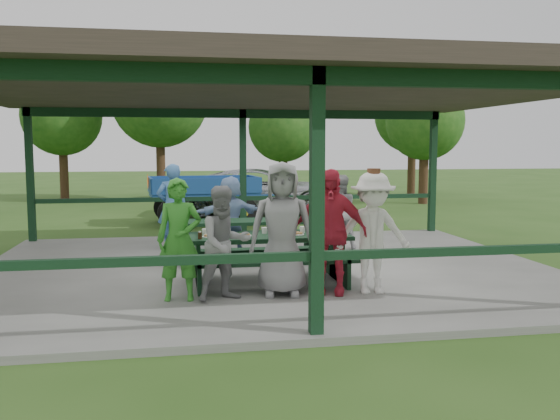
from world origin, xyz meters
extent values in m
plane|color=#2B4E18|center=(0.00, 0.00, 0.00)|extent=(90.00, 90.00, 0.00)
cube|color=#63635E|center=(0.00, 0.00, 0.05)|extent=(10.00, 8.00, 0.10)
cube|color=black|center=(0.00, -3.80, 1.60)|extent=(0.15, 0.15, 3.00)
cube|color=black|center=(-4.80, 3.80, 1.60)|extent=(0.15, 0.15, 3.00)
cube|color=black|center=(0.00, 3.80, 1.60)|extent=(0.15, 0.15, 3.00)
cube|color=black|center=(4.80, 3.80, 1.60)|extent=(0.15, 0.15, 3.00)
cube|color=black|center=(-2.40, -3.80, 1.00)|extent=(4.65, 0.10, 0.10)
cube|color=black|center=(2.40, -3.80, 1.00)|extent=(4.65, 0.10, 0.10)
cube|color=black|center=(-2.40, 3.80, 1.00)|extent=(4.65, 0.10, 0.10)
cube|color=black|center=(2.40, 3.80, 1.00)|extent=(4.65, 0.10, 0.10)
cube|color=black|center=(0.00, -3.80, 3.00)|extent=(9.80, 0.15, 0.20)
cube|color=black|center=(0.00, 3.80, 3.00)|extent=(9.80, 0.15, 0.20)
cube|color=#302922|center=(0.00, 0.00, 3.22)|extent=(10.60, 8.60, 0.24)
cube|color=black|center=(-0.15, -1.20, 0.82)|extent=(2.57, 0.75, 0.06)
cube|color=black|center=(-0.15, -1.75, 0.53)|extent=(2.57, 0.28, 0.05)
cube|color=black|center=(-0.15, -0.65, 0.53)|extent=(2.57, 0.28, 0.05)
cube|color=black|center=(-1.25, -1.20, 0.47)|extent=(0.06, 0.70, 0.75)
cube|color=black|center=(0.96, -1.20, 0.47)|extent=(0.06, 0.70, 0.75)
cube|color=black|center=(-1.25, -1.20, 0.33)|extent=(0.06, 1.39, 0.45)
cube|color=black|center=(0.96, -1.20, 0.33)|extent=(0.06, 1.39, 0.45)
cube|color=black|center=(-0.20, 0.80, 0.82)|extent=(2.81, 0.75, 0.06)
cube|color=black|center=(-0.20, 0.25, 0.53)|extent=(2.81, 0.28, 0.05)
cube|color=black|center=(-0.20, 1.35, 0.53)|extent=(2.81, 0.28, 0.05)
cube|color=black|center=(-1.43, 0.80, 0.47)|extent=(0.06, 0.70, 0.75)
cube|color=black|center=(1.02, 0.80, 0.47)|extent=(0.06, 0.70, 0.75)
cube|color=black|center=(-1.43, 0.80, 0.33)|extent=(0.06, 1.39, 0.45)
cube|color=black|center=(1.02, 0.80, 0.33)|extent=(0.06, 1.39, 0.45)
cylinder|color=white|center=(-1.07, -1.20, 0.86)|extent=(0.22, 0.22, 0.01)
torus|color=olive|center=(-1.11, -1.22, 0.88)|extent=(0.10, 0.10, 0.03)
torus|color=olive|center=(-1.03, -1.22, 0.88)|extent=(0.10, 0.10, 0.03)
torus|color=olive|center=(-1.07, -1.16, 0.88)|extent=(0.10, 0.10, 0.03)
cylinder|color=white|center=(-0.53, -1.20, 0.86)|extent=(0.22, 0.22, 0.01)
torus|color=olive|center=(-0.57, -1.22, 0.88)|extent=(0.10, 0.10, 0.03)
torus|color=olive|center=(-0.49, -1.22, 0.88)|extent=(0.10, 0.10, 0.03)
torus|color=olive|center=(-0.53, -1.16, 0.88)|extent=(0.10, 0.10, 0.03)
cylinder|color=white|center=(0.31, -1.20, 0.86)|extent=(0.22, 0.22, 0.01)
torus|color=olive|center=(0.27, -1.22, 0.88)|extent=(0.10, 0.10, 0.03)
torus|color=olive|center=(0.35, -1.22, 0.88)|extent=(0.10, 0.10, 0.03)
torus|color=olive|center=(0.31, -1.16, 0.88)|extent=(0.10, 0.10, 0.03)
cylinder|color=white|center=(0.93, -1.20, 0.86)|extent=(0.22, 0.22, 0.01)
torus|color=olive|center=(0.89, -1.22, 0.88)|extent=(0.10, 0.10, 0.03)
torus|color=olive|center=(0.97, -1.22, 0.88)|extent=(0.10, 0.10, 0.03)
torus|color=olive|center=(0.93, -1.16, 0.88)|extent=(0.10, 0.10, 0.03)
cylinder|color=#381E0F|center=(-1.22, -1.38, 0.90)|extent=(0.06, 0.06, 0.10)
cylinder|color=#381E0F|center=(-0.88, -1.38, 0.90)|extent=(0.06, 0.06, 0.10)
cylinder|color=#381E0F|center=(-0.14, -1.38, 0.90)|extent=(0.06, 0.06, 0.10)
cylinder|color=#381E0F|center=(0.51, -1.38, 0.90)|extent=(0.06, 0.06, 0.10)
cylinder|color=#381E0F|center=(0.62, -1.38, 0.90)|extent=(0.06, 0.06, 0.10)
cylinder|color=#381E0F|center=(0.63, -1.38, 0.90)|extent=(0.06, 0.06, 0.10)
cone|color=white|center=(-1.13, -1.00, 0.90)|extent=(0.09, 0.09, 0.10)
cone|color=white|center=(-0.19, -1.00, 0.90)|extent=(0.09, 0.09, 0.10)
cone|color=white|center=(0.07, -1.00, 0.90)|extent=(0.09, 0.09, 0.10)
cone|color=white|center=(0.43, -1.00, 0.90)|extent=(0.09, 0.09, 0.10)
imported|color=#348B29|center=(-1.53, -2.03, 0.95)|extent=(0.66, 0.47, 1.70)
imported|color=gray|center=(-0.91, -2.13, 0.90)|extent=(0.93, 0.83, 1.60)
imported|color=gray|center=(-0.07, -1.98, 1.06)|extent=(1.01, 0.73, 1.92)
imported|color=#C2253A|center=(0.62, -2.02, 1.01)|extent=(1.15, 0.74, 1.82)
imported|color=silver|center=(1.24, -2.11, 0.98)|extent=(1.19, 0.75, 1.76)
cylinder|color=brown|center=(1.24, -2.11, 1.80)|extent=(0.35, 0.35, 0.02)
cylinder|color=brown|center=(1.24, -2.11, 1.86)|extent=(0.21, 0.21, 0.11)
imported|color=#85A3CE|center=(-0.51, 1.51, 0.88)|extent=(1.51, 0.96, 1.55)
imported|color=#4373B0|center=(-1.66, 2.19, 0.99)|extent=(0.74, 0.58, 1.78)
imported|color=#959497|center=(1.79, 1.65, 0.87)|extent=(0.76, 0.60, 1.55)
imported|color=silver|center=(1.17, 9.03, 0.75)|extent=(5.69, 3.18, 1.50)
cube|color=navy|center=(-0.79, 7.03, 0.87)|extent=(3.18, 1.82, 0.13)
cube|color=navy|center=(-0.72, 6.28, 1.14)|extent=(3.04, 0.37, 0.44)
cube|color=navy|center=(-0.87, 7.79, 1.14)|extent=(3.04, 0.37, 0.44)
cube|color=navy|center=(-2.31, 6.88, 1.14)|extent=(0.22, 1.52, 0.44)
cube|color=navy|center=(0.72, 7.19, 1.14)|extent=(0.22, 1.52, 0.44)
cylinder|color=black|center=(-1.68, 6.12, 0.41)|extent=(0.84, 0.28, 0.83)
cylinder|color=yellow|center=(-1.68, 6.12, 0.41)|extent=(0.33, 0.27, 0.30)
cylinder|color=black|center=(-1.85, 7.75, 0.41)|extent=(0.84, 0.28, 0.83)
cylinder|color=yellow|center=(-1.85, 7.75, 0.41)|extent=(0.33, 0.27, 0.30)
cylinder|color=black|center=(0.26, 6.32, 0.41)|extent=(0.84, 0.28, 0.83)
cylinder|color=yellow|center=(0.26, 6.32, 0.41)|extent=(0.33, 0.27, 0.30)
cylinder|color=black|center=(0.10, 7.95, 0.41)|extent=(0.84, 0.28, 0.83)
cylinder|color=yellow|center=(0.10, 7.95, 0.41)|extent=(0.33, 0.27, 0.30)
cube|color=navy|center=(1.26, 7.24, 0.76)|extent=(1.09, 0.20, 0.09)
cone|color=#F2590C|center=(-2.36, 6.88, 1.25)|extent=(0.07, 0.43, 0.44)
cylinder|color=#341F15|center=(-6.26, 15.91, 1.29)|extent=(0.36, 0.36, 2.57)
sphere|color=#1B4B14|center=(-6.26, 15.91, 3.50)|extent=(3.29, 3.29, 3.29)
cylinder|color=#341F15|center=(-2.20, 14.47, 1.51)|extent=(0.36, 0.36, 3.03)
sphere|color=#1B4B14|center=(-2.20, 14.47, 4.12)|extent=(3.87, 3.87, 3.87)
cylinder|color=#341F15|center=(2.73, 13.66, 1.11)|extent=(0.36, 0.36, 2.22)
sphere|color=#1B4B14|center=(2.73, 13.66, 3.02)|extent=(2.84, 2.84, 2.84)
cylinder|color=#341F15|center=(7.94, 11.61, 1.18)|extent=(0.36, 0.36, 2.36)
sphere|color=#1B4B14|center=(7.94, 11.61, 3.21)|extent=(3.02, 3.02, 3.02)
cylinder|color=#341F15|center=(9.01, 15.44, 1.35)|extent=(0.36, 0.36, 2.70)
sphere|color=#1B4B14|center=(9.01, 15.44, 3.67)|extent=(3.45, 3.45, 3.45)
camera|label=1|loc=(-1.53, -10.24, 2.23)|focal=38.00mm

